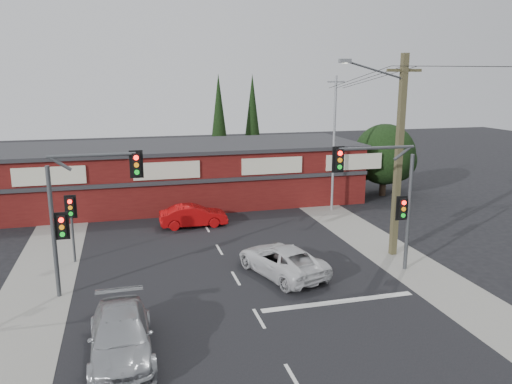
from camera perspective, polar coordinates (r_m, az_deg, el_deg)
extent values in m
plane|color=black|center=(21.16, -1.15, -11.82)|extent=(120.00, 120.00, 0.00)
cube|color=black|center=(25.68, -3.83, -7.27)|extent=(14.00, 70.00, 0.01)
cube|color=gray|center=(25.58, -23.07, -8.39)|extent=(3.00, 70.00, 0.02)
cube|color=gray|center=(28.43, 13.31, -5.56)|extent=(3.00, 70.00, 0.02)
cube|color=silver|center=(20.92, 9.44, -12.26)|extent=(6.50, 0.35, 0.01)
imported|color=silver|center=(23.13, 2.96, -7.77)|extent=(3.69, 5.42, 1.38)
imported|color=#A9ACAE|center=(17.30, -15.15, -15.63)|extent=(2.07, 4.96, 1.43)
imported|color=#B70B0C|center=(30.59, -7.17, -2.71)|extent=(4.07, 1.44, 1.34)
cube|color=silver|center=(16.07, 4.33, -20.49)|extent=(0.12, 1.60, 0.01)
cube|color=silver|center=(19.36, 0.34, -14.24)|extent=(0.12, 1.60, 0.01)
cube|color=silver|center=(22.88, -2.32, -9.82)|extent=(0.12, 1.60, 0.01)
cube|color=silver|center=(26.52, -4.22, -6.58)|extent=(0.12, 1.60, 0.01)
cube|color=silver|center=(30.26, -5.63, -4.13)|extent=(0.12, 1.60, 0.01)
cube|color=silver|center=(34.05, -6.73, -2.22)|extent=(0.12, 1.60, 0.01)
cube|color=silver|center=(37.88, -7.60, -0.69)|extent=(0.12, 1.60, 0.01)
cube|color=silver|center=(41.74, -8.31, 0.56)|extent=(0.12, 1.60, 0.01)
cube|color=silver|center=(45.62, -8.91, 1.59)|extent=(0.12, 1.60, 0.01)
cube|color=silver|center=(49.52, -9.40, 2.46)|extent=(0.12, 1.60, 0.01)
cube|color=#4F100F|center=(36.50, -9.07, 1.93)|extent=(26.00, 8.00, 4.00)
cube|color=#2D2D30|center=(36.16, -9.19, 5.20)|extent=(26.40, 8.40, 0.25)
cube|color=beige|center=(32.45, -22.55, 1.71)|extent=(4.20, 0.12, 1.10)
cube|color=beige|center=(32.24, -10.15, 2.44)|extent=(4.20, 0.12, 1.10)
cube|color=beige|center=(33.53, 1.86, 3.03)|extent=(4.20, 0.12, 1.10)
cube|color=beige|center=(35.70, 11.14, 3.40)|extent=(4.20, 0.12, 1.10)
cube|color=#2D2D30|center=(32.44, -8.33, 1.13)|extent=(26.00, 0.15, 0.25)
cylinder|color=#2D2116|center=(39.49, 14.29, 0.89)|extent=(0.50, 0.50, 1.80)
sphere|color=black|center=(39.09, 14.47, 4.19)|extent=(4.60, 4.60, 4.60)
sphere|color=black|center=(40.80, 15.58, 3.48)|extent=(3.40, 3.40, 3.40)
sphere|color=black|center=(39.84, 11.79, 3.18)|extent=(2.80, 2.80, 2.80)
cylinder|color=#2D2116|center=(44.13, -4.16, 2.63)|extent=(0.24, 0.24, 2.00)
cone|color=black|center=(43.55, -4.26, 8.47)|extent=(1.80, 1.80, 7.50)
cylinder|color=#2D2116|center=(46.80, -0.41, 3.26)|extent=(0.24, 0.24, 2.00)
cone|color=black|center=(46.26, -0.42, 8.76)|extent=(1.80, 1.80, 7.50)
cylinder|color=#47494C|center=(21.76, -22.14, -4.36)|extent=(0.18, 0.18, 5.50)
cylinder|color=#47494C|center=(20.93, -18.24, 4.02)|extent=(3.40, 0.14, 0.14)
cylinder|color=#47494C|center=(21.08, -21.41, 3.01)|extent=(0.82, 0.14, 0.63)
cube|color=black|center=(20.96, -13.51, 3.08)|extent=(0.32, 0.22, 0.95)
cube|color=black|center=(21.03, -13.52, 3.11)|extent=(0.55, 0.04, 1.15)
cylinder|color=#FF0C07|center=(20.79, -13.55, 3.83)|extent=(0.20, 0.06, 0.20)
cylinder|color=orange|center=(20.84, -13.50, 3.02)|extent=(0.20, 0.06, 0.20)
cylinder|color=#0CE526|center=(20.89, -13.46, 2.21)|extent=(0.20, 0.06, 0.20)
cube|color=black|center=(21.64, -21.28, -3.68)|extent=(0.32, 0.22, 0.95)
cube|color=black|center=(21.71, -21.26, -3.63)|extent=(0.55, 0.04, 1.15)
cylinder|color=#FF0C07|center=(21.44, -21.38, -3.01)|extent=(0.20, 0.06, 0.20)
cylinder|color=orange|center=(21.52, -21.32, -3.78)|extent=(0.20, 0.06, 0.20)
cylinder|color=#0CE526|center=(21.60, -21.25, -4.54)|extent=(0.20, 0.06, 0.20)
cylinder|color=#47494C|center=(24.11, 17.04, -2.33)|extent=(0.18, 0.18, 5.50)
cylinder|color=#47494C|center=(22.61, 13.66, 4.92)|extent=(3.60, 0.14, 0.14)
cylinder|color=#47494C|center=(23.28, 16.36, 4.24)|extent=(0.82, 0.14, 0.63)
cube|color=black|center=(21.88, 9.44, 3.66)|extent=(0.32, 0.22, 0.95)
cube|color=black|center=(21.94, 9.36, 3.69)|extent=(0.55, 0.04, 1.15)
cylinder|color=#FF0C07|center=(21.72, 9.61, 4.39)|extent=(0.20, 0.06, 0.20)
cylinder|color=orange|center=(21.76, 9.58, 3.61)|extent=(0.20, 0.06, 0.20)
cylinder|color=#0CE526|center=(21.81, 9.55, 2.83)|extent=(0.20, 0.06, 0.20)
cube|color=black|center=(23.87, 16.36, -1.81)|extent=(0.32, 0.22, 0.95)
cube|color=black|center=(23.93, 16.28, -1.77)|extent=(0.55, 0.04, 1.15)
cylinder|color=#FF0C07|center=(23.69, 16.57, -1.19)|extent=(0.20, 0.06, 0.20)
cylinder|color=orange|center=(23.76, 16.52, -1.89)|extent=(0.20, 0.06, 0.20)
cylinder|color=#0CE526|center=(23.84, 16.48, -2.59)|extent=(0.20, 0.06, 0.20)
cylinder|color=#47494C|center=(25.88, -20.21, -4.41)|extent=(0.12, 0.12, 3.00)
cube|color=black|center=(25.54, -20.44, -1.62)|extent=(0.32, 0.22, 0.95)
cube|color=black|center=(25.61, -20.42, -1.58)|extent=(0.55, 0.04, 1.15)
cylinder|color=#FF0C07|center=(25.35, -20.51, -1.04)|extent=(0.20, 0.06, 0.20)
cylinder|color=orange|center=(25.42, -20.46, -1.69)|extent=(0.20, 0.06, 0.20)
cylinder|color=#0CE526|center=(25.49, -20.41, -2.35)|extent=(0.20, 0.06, 0.20)
cube|color=brown|center=(25.58, 15.98, 3.76)|extent=(0.30, 0.30, 10.00)
cube|color=brown|center=(25.29, 16.58, 13.18)|extent=(1.80, 0.14, 0.14)
cylinder|color=#47494C|center=(24.37, 13.46, 13.39)|extent=(3.23, 0.39, 0.89)
cube|color=slate|center=(23.54, 10.14, 14.54)|extent=(0.55, 0.25, 0.18)
cylinder|color=silver|center=(23.54, 10.13, 14.30)|extent=(0.28, 0.28, 0.05)
cylinder|color=gray|center=(33.81, 8.88, 5.37)|extent=(0.16, 0.16, 9.00)
cube|color=gray|center=(33.53, 9.13, 12.33)|extent=(1.20, 0.10, 0.10)
cylinder|color=black|center=(29.09, 11.25, 12.57)|extent=(0.73, 9.01, 1.22)
cylinder|color=black|center=(29.35, 12.32, 12.53)|extent=(0.52, 9.00, 1.22)
cylinder|color=black|center=(29.63, 13.37, 12.48)|extent=(0.31, 9.00, 1.22)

